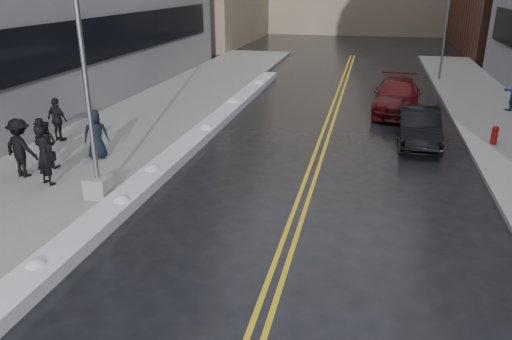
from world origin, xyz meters
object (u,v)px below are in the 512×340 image
Objects in this scene: pedestrian_c at (96,135)px; pedestrian_e at (21,148)px; car_maroon at (397,96)px; pedestrian_fedora at (44,155)px; fire_hydrant at (495,134)px; pedestrian_b at (46,144)px; lamppost at (90,118)px; pedestrian_d at (58,120)px; car_black at (419,127)px; traffic_signal at (446,27)px.

pedestrian_e reaches higher than pedestrian_c.
pedestrian_c is 0.92× the size of pedestrian_e.
pedestrian_c reaches higher than car_maroon.
pedestrian_fedora is 0.35× the size of car_maroon.
pedestrian_b reaches higher than fire_hydrant.
pedestrian_d is at bearing 132.87° from lamppost.
fire_hydrant is (12.30, 8.00, -1.98)m from lamppost.
car_black is (12.66, 6.82, -0.39)m from pedestrian_e.
traffic_signal reaches higher than pedestrian_c.
pedestrian_fedora reaches higher than pedestrian_d.
pedestrian_c is at bearing -156.97° from car_black.
traffic_signal is at bearing 61.79° from lamppost.
traffic_signal reaches higher than fire_hydrant.
traffic_signal is 3.16× the size of pedestrian_e.
traffic_signal is (-0.50, 14.00, 2.85)m from fire_hydrant.
pedestrian_e is at bearing -0.56° from pedestrian_fedora.
traffic_signal reaches higher than pedestrian_d.
lamppost is 4.01× the size of pedestrian_e.
pedestrian_d is at bearing -55.84° from pedestrian_c.
pedestrian_fedora reaches higher than car_black.
car_maroon is at bearing -161.44° from pedestrian_c.
pedestrian_e is at bearing 31.45° from pedestrian_c.
traffic_signal is 25.92m from pedestrian_e.
lamppost is 6.52m from pedestrian_d.
traffic_signal is at bearing -116.78° from pedestrian_d.
car_black is (9.46, 7.81, -1.83)m from lamppost.
fire_hydrant is 16.18m from pedestrian_fedora.
car_black is at bearing -127.45° from pedestrian_fedora.
fire_hydrant is at bearing 33.04° from lamppost.
pedestrian_b reaches higher than car_maroon.
fire_hydrant is 0.45× the size of pedestrian_b.
car_black is at bearing 39.54° from lamppost.
pedestrian_d is at bearing -168.58° from fire_hydrant.
pedestrian_d is (-2.26, 4.09, -0.10)m from pedestrian_fedora.
pedestrian_d is 0.40× the size of car_black.
traffic_signal is 3.49× the size of pedestrian_d.
pedestrian_b is at bearing -126.18° from traffic_signal.
lamppost is 14.81m from fire_hydrant.
pedestrian_fedora is 4.67m from pedestrian_d.
pedestrian_fedora is 1.18× the size of pedestrian_b.
pedestrian_d is 15.54m from car_maroon.
pedestrian_e is (-3.20, 0.99, -1.43)m from lamppost.
pedestrian_e is at bearing -131.90° from car_maroon.
lamppost is at bearing 95.35° from pedestrian_c.
pedestrian_fedora reaches higher than car_maroon.
pedestrian_c is 12.18m from car_black.
pedestrian_d reaches higher than pedestrian_b.
pedestrian_fedora is 1.12× the size of pedestrian_d.
pedestrian_d is 14.13m from car_black.
pedestrian_e reaches higher than car_maroon.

